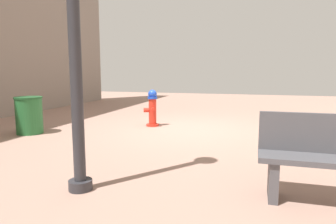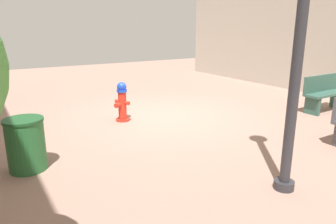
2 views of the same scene
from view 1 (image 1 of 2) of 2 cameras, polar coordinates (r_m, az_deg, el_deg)
ground_plane at (r=7.31m, az=3.39°, el=-3.33°), size 23.40×23.40×0.00m
fire_hydrant at (r=7.71m, az=-2.99°, el=0.79°), size 0.40×0.42×0.94m
trash_bin at (r=7.47m, az=-24.82°, el=-0.54°), size 0.60×0.60×0.84m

